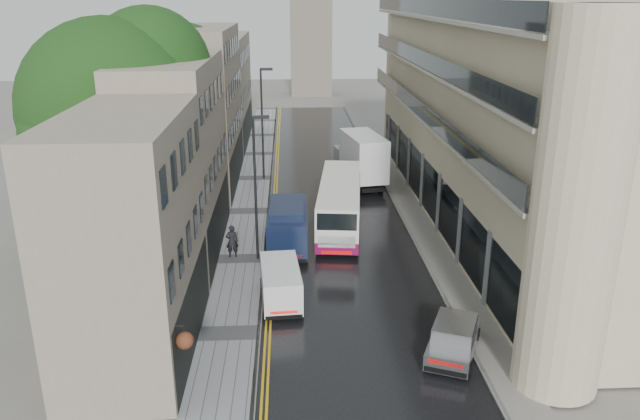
{
  "coord_description": "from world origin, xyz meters",
  "views": [
    {
      "loc": [
        -3.09,
        -13.68,
        14.35
      ],
      "look_at": [
        -1.44,
        18.0,
        3.38
      ],
      "focal_mm": 35.0,
      "sensor_mm": 36.0,
      "label": 1
    }
  ],
  "objects_px": {
    "tree_far": "(165,110)",
    "silver_hatchback": "(428,351)",
    "tree_near": "(115,139)",
    "white_lorry": "(354,165)",
    "pedestrian": "(232,241)",
    "cream_bus": "(319,220)",
    "lamp_post_far": "(262,125)",
    "white_van": "(265,299)",
    "lamp_post_near": "(255,190)",
    "navy_van": "(268,237)"
  },
  "relations": [
    {
      "from": "tree_far",
      "to": "silver_hatchback",
      "type": "xyz_separation_m",
      "value": [
        14.59,
        -25.08,
        -5.45
      ]
    },
    {
      "from": "white_van",
      "to": "navy_van",
      "type": "relative_size",
      "value": 0.74
    },
    {
      "from": "white_lorry",
      "to": "lamp_post_near",
      "type": "bearing_deg",
      "value": -128.11
    },
    {
      "from": "white_van",
      "to": "lamp_post_far",
      "type": "distance_m",
      "value": 23.47
    },
    {
      "from": "white_lorry",
      "to": "lamp_post_near",
      "type": "xyz_separation_m",
      "value": [
        -6.8,
        -12.9,
        2.1
      ]
    },
    {
      "from": "white_lorry",
      "to": "lamp_post_far",
      "type": "distance_m",
      "value": 8.23
    },
    {
      "from": "cream_bus",
      "to": "lamp_post_far",
      "type": "distance_m",
      "value": 14.9
    },
    {
      "from": "navy_van",
      "to": "lamp_post_far",
      "type": "relative_size",
      "value": 0.65
    },
    {
      "from": "tree_near",
      "to": "lamp_post_near",
      "type": "relative_size",
      "value": 1.7
    },
    {
      "from": "white_van",
      "to": "navy_van",
      "type": "bearing_deg",
      "value": 85.63
    },
    {
      "from": "cream_bus",
      "to": "white_van",
      "type": "distance_m",
      "value": 9.59
    },
    {
      "from": "silver_hatchback",
      "to": "lamp_post_near",
      "type": "distance_m",
      "value": 13.84
    },
    {
      "from": "tree_near",
      "to": "white_lorry",
      "type": "distance_m",
      "value": 19.36
    },
    {
      "from": "tree_far",
      "to": "lamp_post_near",
      "type": "distance_m",
      "value": 15.77
    },
    {
      "from": "tree_far",
      "to": "lamp_post_far",
      "type": "relative_size",
      "value": 1.41
    },
    {
      "from": "tree_near",
      "to": "pedestrian",
      "type": "bearing_deg",
      "value": -4.72
    },
    {
      "from": "white_lorry",
      "to": "pedestrian",
      "type": "height_order",
      "value": "white_lorry"
    },
    {
      "from": "white_lorry",
      "to": "white_van",
      "type": "bearing_deg",
      "value": -117.74
    },
    {
      "from": "tree_near",
      "to": "cream_bus",
      "type": "xyz_separation_m",
      "value": [
        11.18,
        1.53,
        -5.42
      ]
    },
    {
      "from": "tree_near",
      "to": "tree_far",
      "type": "bearing_deg",
      "value": 88.68
    },
    {
      "from": "cream_bus",
      "to": "silver_hatchback",
      "type": "bearing_deg",
      "value": -68.22
    },
    {
      "from": "tree_near",
      "to": "lamp_post_near",
      "type": "bearing_deg",
      "value": -6.42
    },
    {
      "from": "navy_van",
      "to": "pedestrian",
      "type": "relative_size",
      "value": 3.0
    },
    {
      "from": "cream_bus",
      "to": "white_van",
      "type": "bearing_deg",
      "value": -101.63
    },
    {
      "from": "cream_bus",
      "to": "lamp_post_near",
      "type": "bearing_deg",
      "value": -140.18
    },
    {
      "from": "tree_far",
      "to": "white_lorry",
      "type": "distance_m",
      "value": 14.69
    },
    {
      "from": "white_van",
      "to": "pedestrian",
      "type": "height_order",
      "value": "pedestrian"
    },
    {
      "from": "cream_bus",
      "to": "silver_hatchback",
      "type": "relative_size",
      "value": 2.73
    },
    {
      "from": "tree_far",
      "to": "lamp_post_far",
      "type": "distance_m",
      "value": 7.71
    },
    {
      "from": "white_lorry",
      "to": "lamp_post_near",
      "type": "height_order",
      "value": "lamp_post_near"
    },
    {
      "from": "pedestrian",
      "to": "tree_near",
      "type": "bearing_deg",
      "value": -13.35
    },
    {
      "from": "tree_far",
      "to": "navy_van",
      "type": "bearing_deg",
      "value": -60.48
    },
    {
      "from": "tree_far",
      "to": "cream_bus",
      "type": "height_order",
      "value": "tree_far"
    },
    {
      "from": "pedestrian",
      "to": "white_lorry",
      "type": "bearing_deg",
      "value": -131.99
    },
    {
      "from": "silver_hatchback",
      "to": "pedestrian",
      "type": "relative_size",
      "value": 2.12
    },
    {
      "from": "white_lorry",
      "to": "silver_hatchback",
      "type": "distance_m",
      "value": 24.17
    },
    {
      "from": "cream_bus",
      "to": "navy_van",
      "type": "relative_size",
      "value": 1.92
    },
    {
      "from": "lamp_post_near",
      "to": "tree_near",
      "type": "bearing_deg",
      "value": 165.64
    },
    {
      "from": "tree_far",
      "to": "cream_bus",
      "type": "bearing_deg",
      "value": -46.51
    },
    {
      "from": "lamp_post_far",
      "to": "navy_van",
      "type": "bearing_deg",
      "value": -87.08
    },
    {
      "from": "white_van",
      "to": "lamp_post_far",
      "type": "relative_size",
      "value": 0.48
    },
    {
      "from": "pedestrian",
      "to": "lamp_post_near",
      "type": "bearing_deg",
      "value": 157.95
    },
    {
      "from": "silver_hatchback",
      "to": "lamp_post_far",
      "type": "height_order",
      "value": "lamp_post_far"
    },
    {
      "from": "lamp_post_near",
      "to": "lamp_post_far",
      "type": "distance_m",
      "value": 16.47
    },
    {
      "from": "pedestrian",
      "to": "lamp_post_far",
      "type": "bearing_deg",
      "value": -103.09
    },
    {
      "from": "tree_near",
      "to": "white_lorry",
      "type": "height_order",
      "value": "tree_near"
    },
    {
      "from": "white_lorry",
      "to": "pedestrian",
      "type": "relative_size",
      "value": 4.14
    },
    {
      "from": "white_van",
      "to": "cream_bus",
      "type": "bearing_deg",
      "value": 67.46
    },
    {
      "from": "tree_far",
      "to": "white_lorry",
      "type": "bearing_deg",
      "value": -3.88
    },
    {
      "from": "tree_far",
      "to": "silver_hatchback",
      "type": "distance_m",
      "value": 29.53
    }
  ]
}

